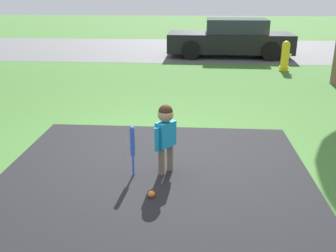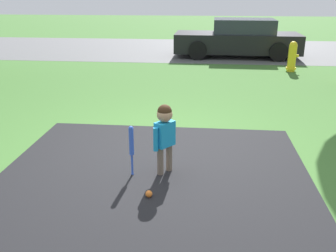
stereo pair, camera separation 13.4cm
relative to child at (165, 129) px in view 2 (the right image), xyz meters
name	(u,v)px [view 2 (the right image)]	position (x,y,z in m)	size (l,w,h in m)	color
ground_plane	(159,151)	(-0.15, 0.65, -0.58)	(60.00, 60.00, 0.00)	#3D6B2D
street_strip	(190,49)	(-0.15, 10.43, -0.57)	(40.00, 6.00, 0.01)	#59595B
child	(165,129)	(0.00, 0.00, 0.00)	(0.26, 0.30, 0.89)	#6B5B4C
baseball_bat	(131,144)	(-0.39, -0.11, -0.16)	(0.06, 0.06, 0.65)	blue
sports_ball	(149,194)	(-0.11, -0.61, -0.54)	(0.08, 0.08, 0.08)	orange
fire_hydrant	(292,57)	(2.86, 6.53, -0.17)	(0.31, 0.28, 0.84)	yellow
parked_car	(238,39)	(1.55, 8.91, 0.02)	(4.19, 1.86, 1.26)	black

